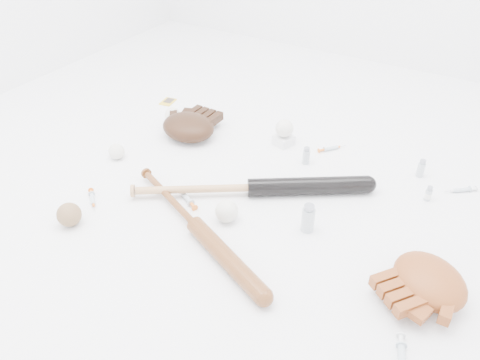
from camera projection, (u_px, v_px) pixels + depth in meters
The scene contains 20 objects.
bat_dark at pixel (251, 188), 1.71m from camera, with size 0.92×0.07×0.07m, color black, non-canonical shape.
bat_wood at pixel (196, 225), 1.55m from camera, with size 0.79×0.06×0.06m, color brown, non-canonical shape.
glove_dark at pixel (188, 127), 2.04m from camera, with size 0.28×0.28×0.10m, color black, non-canonical shape.
glove_tan at pixel (430, 280), 1.33m from camera, with size 0.27×0.27×0.10m, color brown, non-canonical shape.
trading_card at pixel (168, 102), 2.34m from camera, with size 0.06×0.08×0.00m, color gold.
pedestal at pixel (284, 140), 2.01m from camera, with size 0.07×0.07×0.04m, color white.
baseball_on_pedestal at pixel (284, 128), 1.97m from camera, with size 0.08×0.08×0.08m, color silver.
baseball_left at pixel (117, 151), 1.91m from camera, with size 0.07×0.07×0.07m, color silver.
baseball_upper at pixel (173, 115), 2.16m from camera, with size 0.07×0.07×0.07m, color silver.
baseball_mid at pixel (227, 211), 1.60m from camera, with size 0.08×0.08×0.08m, color silver.
baseball_aged at pixel (69, 215), 1.58m from camera, with size 0.08×0.08×0.08m, color brown.
syringe_0 at pixel (92, 199), 1.70m from camera, with size 0.14×0.02×0.02m, color #ADBCC6, non-canonical shape.
syringe_1 at pixel (187, 198), 1.70m from camera, with size 0.17×0.03×0.02m, color #ADBCC6, non-canonical shape.
syringe_2 at pixel (331, 148), 1.98m from camera, with size 0.14×0.02×0.02m, color #ADBCC6, non-canonical shape.
syringe_3 at pixel (402, 358), 1.18m from camera, with size 0.17×0.03×0.02m, color #ADBCC6, non-canonical shape.
syringe_4 at pixel (462, 190), 1.74m from camera, with size 0.14×0.02×0.02m, color #ADBCC6, non-canonical shape.
vial_0 at pixel (421, 168), 1.81m from camera, with size 0.03×0.03×0.07m, color #AEB8BF.
vial_1 at pixel (429, 193), 1.69m from camera, with size 0.02×0.02×0.06m, color #AEB8BF.
vial_2 at pixel (306, 156), 1.88m from camera, with size 0.03×0.03×0.07m, color #AEB8BF.
vial_3 at pixel (308, 218), 1.55m from camera, with size 0.04×0.04×0.10m, color #AEB8BF.
Camera 1 is at (0.70, -1.19, 1.07)m, focal length 35.00 mm.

